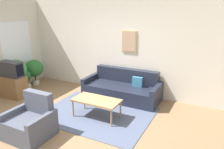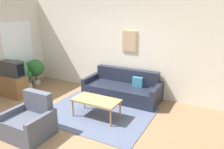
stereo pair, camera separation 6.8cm
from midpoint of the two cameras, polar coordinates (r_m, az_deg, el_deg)
name	(u,v)px [view 2 (the right image)]	position (r m, az deg, el deg)	size (l,w,h in m)	color
ground_plane	(64,127)	(4.93, -11.97, -13.21)	(16.00, 16.00, 0.00)	#846647
area_rug	(97,113)	(5.37, -3.67, -10.13)	(2.56, 1.93, 0.01)	#4C5670
wall_back	(116,47)	(6.44, 1.43, 7.19)	(8.00, 0.09, 2.70)	beige
couch	(123,89)	(6.14, 3.11, -3.79)	(2.11, 0.90, 0.79)	#1E2333
coffee_table	(96,101)	(5.05, -3.76, -6.90)	(1.08, 0.55, 0.45)	#A87F51
tv_stand	(14,86)	(6.84, -23.93, -2.77)	(0.75, 0.43, 0.61)	brown
tv	(12,69)	(6.70, -24.44, 1.41)	(0.71, 0.28, 0.42)	#2D2D33
armchair	(30,123)	(4.70, -20.22, -11.69)	(0.83, 0.76, 0.85)	#474C5B
potted_plant_tall	(18,70)	(7.15, -23.15, 0.99)	(0.59, 0.59, 0.98)	#935638
potted_plant_by_window	(35,69)	(7.61, -19.13, 1.48)	(0.56, 0.56, 0.84)	beige
potted_plant_small	(26,78)	(7.29, -21.32, -0.85)	(0.38, 0.38, 0.63)	beige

